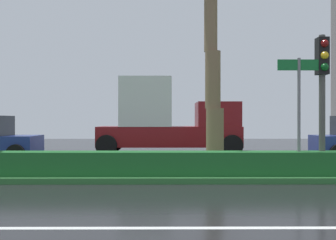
{
  "coord_description": "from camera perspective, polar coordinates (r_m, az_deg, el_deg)",
  "views": [
    {
      "loc": [
        -1.7,
        -3.95,
        1.56
      ],
      "look_at": [
        -1.61,
        12.37,
        1.55
      ],
      "focal_mm": 44.18,
      "sensor_mm": 36.0,
      "label": 1
    }
  ],
  "objects": [
    {
      "name": "near_lane_divider_stripe",
      "position": [
        6.38,
        15.62,
        -14.14
      ],
      "size": [
        81.0,
        0.14,
        0.01
      ],
      "primitive_type": "cube",
      "color": "white",
      "rests_on": "ground_plane"
    },
    {
      "name": "ground_plane",
      "position": [
        13.16,
        7.17,
        -7.01
      ],
      "size": [
        90.0,
        42.0,
        0.1
      ],
      "primitive_type": "cube",
      "color": "black"
    },
    {
      "name": "median_strip",
      "position": [
        12.16,
        7.78,
        -7.0
      ],
      "size": [
        85.5,
        4.0,
        0.15
      ],
      "primitive_type": "cube",
      "color": "#2D6B33",
      "rests_on": "ground_plane"
    },
    {
      "name": "street_name_sign",
      "position": [
        11.11,
        17.62,
        2.69
      ],
      "size": [
        1.1,
        0.08,
        3.0
      ],
      "color": "slate",
      "rests_on": "median_strip"
    },
    {
      "name": "traffic_signal_median_right",
      "position": [
        11.46,
        20.53,
        5.42
      ],
      "size": [
        0.28,
        0.43,
        3.61
      ],
      "color": "#4C4C47",
      "rests_on": "median_strip"
    },
    {
      "name": "box_truck_lead",
      "position": [
        18.88,
        -0.07,
        -0.02
      ],
      "size": [
        6.4,
        2.64,
        3.46
      ],
      "color": "maroon",
      "rests_on": "ground_plane"
    },
    {
      "name": "median_hedge",
      "position": [
        10.74,
        8.84,
        -5.92
      ],
      "size": [
        76.5,
        0.7,
        0.6
      ],
      "color": "#1E6028",
      "rests_on": "median_strip"
    }
  ]
}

